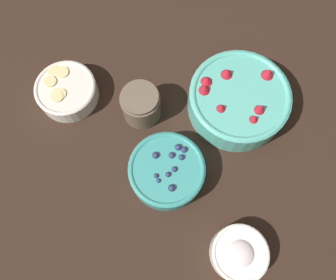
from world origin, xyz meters
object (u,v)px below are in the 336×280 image
object	(u,v)px
bowl_strawberries	(238,99)
bowl_blueberries	(167,171)
jar_chocolate	(141,105)
bowl_bananas	(67,91)
bowl_cream	(239,253)

from	to	relation	value
bowl_strawberries	bowl_blueberries	bearing A→B (deg)	121.45
jar_chocolate	bowl_bananas	bearing A→B (deg)	62.53
bowl_blueberries	bowl_bananas	size ratio (longest dim) A/B	1.15
bowl_bananas	bowl_blueberries	bearing A→B (deg)	-143.55
bowl_strawberries	jar_chocolate	xyz separation A→B (m)	(0.04, 0.23, -0.00)
jar_chocolate	bowl_strawberries	bearing A→B (deg)	-100.46
bowl_blueberries	bowl_bananas	world-z (taller)	bowl_blueberries
bowl_blueberries	bowl_cream	world-z (taller)	bowl_blueberries
bowl_cream	bowl_blueberries	bearing A→B (deg)	27.00
bowl_blueberries	bowl_cream	bearing A→B (deg)	-153.00
bowl_strawberries	bowl_bananas	xyz separation A→B (m)	(0.13, 0.40, -0.01)
bowl_bananas	bowl_cream	distance (m)	0.56
bowl_strawberries	bowl_bananas	world-z (taller)	bowl_strawberries
bowl_cream	jar_chocolate	size ratio (longest dim) A/B	1.26
bowl_blueberries	bowl_cream	size ratio (longest dim) A/B	1.44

